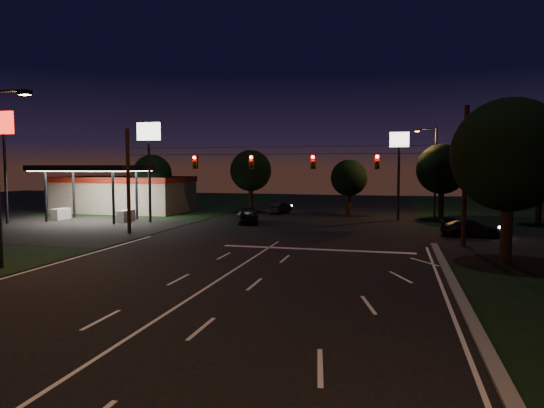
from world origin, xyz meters
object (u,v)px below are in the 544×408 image
(car_oncoming_a, at_px, (248,215))
(car_oncoming_b, at_px, (280,207))
(tree_right_near, at_px, (509,156))
(car_cross, at_px, (472,229))
(utility_pole_right, at_px, (463,246))

(car_oncoming_a, distance_m, car_oncoming_b, 9.90)
(tree_right_near, bearing_deg, car_cross, 92.39)
(car_oncoming_a, xyz_separation_m, car_cross, (18.35, -4.29, -0.13))
(utility_pole_right, relative_size, car_oncoming_b, 2.30)
(utility_pole_right, distance_m, car_oncoming_a, 19.32)
(tree_right_near, distance_m, car_oncoming_a, 23.66)
(car_oncoming_a, bearing_deg, car_oncoming_b, -113.51)
(car_oncoming_a, height_order, car_oncoming_b, car_oncoming_a)
(utility_pole_right, height_order, car_oncoming_a, utility_pole_right)
(tree_right_near, bearing_deg, utility_pole_right, 107.53)
(utility_pole_right, relative_size, car_cross, 2.06)
(tree_right_near, distance_m, car_cross, 10.59)
(utility_pole_right, xyz_separation_m, tree_right_near, (1.53, -4.83, 5.68))
(utility_pole_right, relative_size, tree_right_near, 1.03)
(tree_right_near, height_order, car_cross, tree_right_near)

